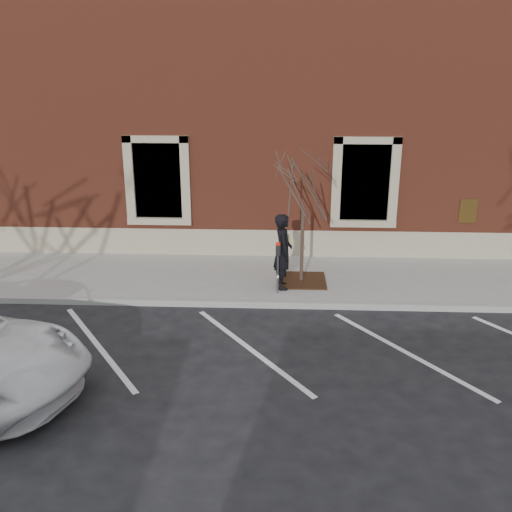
{
  "coord_description": "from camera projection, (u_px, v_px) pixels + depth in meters",
  "views": [
    {
      "loc": [
        0.61,
        -12.78,
        5.58
      ],
      "look_at": [
        0.0,
        0.6,
        1.1
      ],
      "focal_mm": 40.0,
      "sensor_mm": 36.0,
      "label": 1
    }
  ],
  "objects": [
    {
      "name": "sidewalk_near",
      "position": [
        258.0,
        278.0,
        15.54
      ],
      "size": [
        40.0,
        3.5,
        0.15
      ],
      "primitive_type": "cube",
      "color": "#B0ACA5",
      "rests_on": "ground"
    },
    {
      "name": "parking_stripes",
      "position": [
        250.0,
        349.0,
        11.82
      ],
      "size": [
        28.0,
        4.4,
        0.01
      ],
      "primitive_type": null,
      "color": "silver",
      "rests_on": "ground"
    },
    {
      "name": "tree_grate",
      "position": [
        301.0,
        280.0,
        15.13
      ],
      "size": [
        1.29,
        1.29,
        0.03
      ],
      "primitive_type": "cube",
      "color": "#3C1F13",
      "rests_on": "sidewalk_near"
    },
    {
      "name": "curb_near",
      "position": [
        255.0,
        304.0,
        13.83
      ],
      "size": [
        40.0,
        0.12,
        0.15
      ],
      "primitive_type": "cube",
      "color": "#9E9E99",
      "rests_on": "ground"
    },
    {
      "name": "ground",
      "position": [
        255.0,
        306.0,
        13.9
      ],
      "size": [
        120.0,
        120.0,
        0.0
      ],
      "primitive_type": "plane",
      "color": "#28282B",
      "rests_on": "ground"
    },
    {
      "name": "building_civic",
      "position": [
        265.0,
        113.0,
        19.97
      ],
      "size": [
        40.0,
        8.62,
        8.0
      ],
      "color": "brown",
      "rests_on": "ground"
    },
    {
      "name": "parking_meter",
      "position": [
        278.0,
        258.0,
        14.04
      ],
      "size": [
        0.12,
        0.09,
        1.32
      ],
      "rotation": [
        0.0,
        0.0,
        0.28
      ],
      "color": "#595B60",
      "rests_on": "sidewalk_near"
    },
    {
      "name": "sapling",
      "position": [
        304.0,
        186.0,
        14.33
      ],
      "size": [
        2.19,
        2.19,
        3.65
      ],
      "color": "#4A352D",
      "rests_on": "sidewalk_near"
    },
    {
      "name": "man",
      "position": [
        283.0,
        252.0,
        14.39
      ],
      "size": [
        0.54,
        0.76,
        1.95
      ],
      "primitive_type": "imported",
      "rotation": [
        0.0,
        0.0,
        1.69
      ],
      "color": "black",
      "rests_on": "sidewalk_near"
    }
  ]
}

